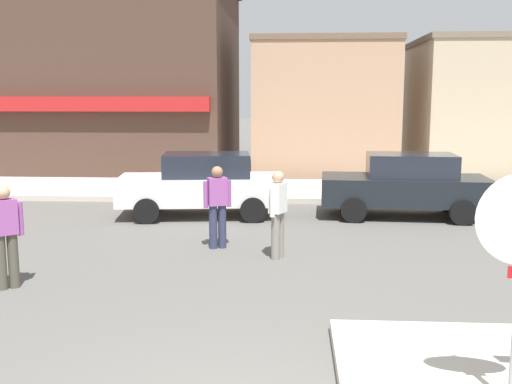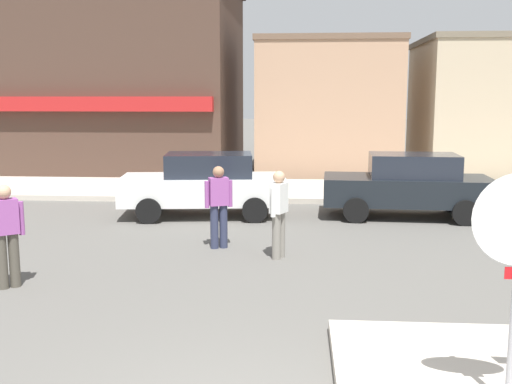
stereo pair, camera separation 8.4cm
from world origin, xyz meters
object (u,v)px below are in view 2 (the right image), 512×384
(parked_car_nearest, at_px, (205,184))
(pedestrian_kerb_side, at_px, (279,212))
(pedestrian_crossing_far, at_px, (6,233))
(pedestrian_crossing_near, at_px, (219,204))
(parked_car_second, at_px, (408,185))

(parked_car_nearest, height_order, pedestrian_kerb_side, pedestrian_kerb_side)
(pedestrian_crossing_far, distance_m, pedestrian_kerb_side, 4.57)
(parked_car_nearest, bearing_deg, pedestrian_crossing_near, -76.13)
(parked_car_nearest, xyz_separation_m, parked_car_second, (4.98, 0.23, 0.00))
(parked_car_nearest, relative_size, pedestrian_crossing_far, 2.59)
(pedestrian_crossing_far, height_order, pedestrian_kerb_side, same)
(pedestrian_kerb_side, bearing_deg, parked_car_second, 53.36)
(parked_car_second, distance_m, pedestrian_crossing_far, 9.36)
(parked_car_second, height_order, pedestrian_crossing_near, pedestrian_crossing_near)
(parked_car_nearest, relative_size, pedestrian_crossing_near, 2.59)
(pedestrian_crossing_near, distance_m, pedestrian_crossing_far, 3.96)
(parked_car_nearest, height_order, pedestrian_crossing_far, pedestrian_crossing_far)
(pedestrian_crossing_near, bearing_deg, pedestrian_crossing_far, -137.05)
(pedestrian_crossing_far, relative_size, pedestrian_kerb_side, 1.00)
(parked_car_nearest, bearing_deg, pedestrian_crossing_far, -109.88)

